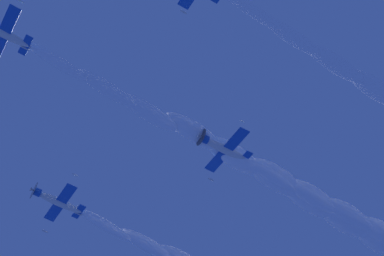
{
  "coord_description": "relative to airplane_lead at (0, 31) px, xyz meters",
  "views": [
    {
      "loc": [
        -11.8,
        25.66,
        1.57
      ],
      "look_at": [
        -28.55,
        0.86,
        74.2
      ],
      "focal_mm": 60.65,
      "sensor_mm": 36.0,
      "label": 1
    }
  ],
  "objects": [
    {
      "name": "airplane_lead",
      "position": [
        0.0,
        0.0,
        0.0
      ],
      "size": [
        7.25,
        7.69,
        3.15
      ],
      "color": "silver"
    },
    {
      "name": "airplane_right_wingman",
      "position": [
        -15.66,
        -15.65,
        1.27
      ],
      "size": [
        7.25,
        7.69,
        3.19
      ],
      "color": "silver"
    },
    {
      "name": "airplane_slot_tail",
      "position": [
        -28.59,
        1.7,
        1.29
      ],
      "size": [
        7.23,
        7.82,
        3.22
      ],
      "color": "silver"
    },
    {
      "name": "smoke_trail_lead",
      "position": [
        -39.39,
        1.34,
        3.38
      ],
      "size": [
        55.35,
        4.55,
        7.31
      ],
      "color": "white"
    }
  ]
}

